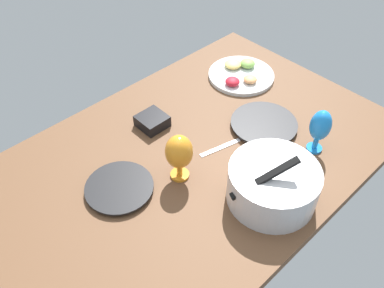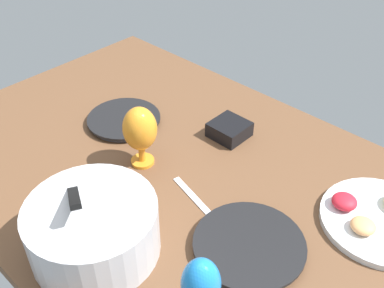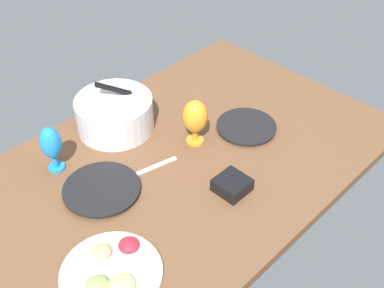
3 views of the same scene
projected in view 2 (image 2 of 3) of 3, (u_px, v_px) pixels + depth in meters
ground_plane at (177, 176)px, 132.71cm from camera, size 160.00×104.00×4.00cm
dinner_plate_left at (249, 246)px, 108.38cm from camera, size 27.25×27.25×2.27cm
dinner_plate_right at (124, 120)px, 150.31cm from camera, size 24.25×24.25×2.05cm
mixing_bowl at (93, 227)px, 104.72cm from camera, size 31.23×30.78×21.00cm
fruit_platter at (382, 218)px, 114.77cm from camera, size 30.73×30.73×5.41cm
hurricane_glass_blue at (201, 286)px, 87.26cm from camera, size 7.93×7.93×18.90cm
hurricane_glass_orange at (140, 130)px, 127.37cm from camera, size 9.87×9.87×19.09cm
square_bowl_black at (230, 129)px, 143.34cm from camera, size 11.00×11.00×4.86cm
fork_by_left_plate at (193, 196)px, 122.83cm from camera, size 17.93×5.93×0.60cm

